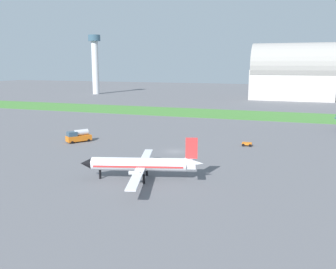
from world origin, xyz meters
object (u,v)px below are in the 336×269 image
(baggage_cart_midfield, at_px, (247,144))
(control_tower, at_px, (95,60))
(airplane_foreground_turboprop, at_px, (141,164))
(fuel_truck_near_gate, at_px, (78,136))

(baggage_cart_midfield, relative_size, control_tower, 0.06)
(airplane_foreground_turboprop, distance_m, fuel_truck_near_gate, 37.63)
(airplane_foreground_turboprop, bearing_deg, control_tower, -73.74)
(airplane_foreground_turboprop, relative_size, fuel_truck_near_gate, 3.80)
(airplane_foreground_turboprop, height_order, baggage_cart_midfield, airplane_foreground_turboprop)
(airplane_foreground_turboprop, xyz_separation_m, fuel_truck_near_gate, (-28.56, 24.46, -1.26))
(airplane_foreground_turboprop, distance_m, baggage_cart_midfield, 37.11)
(baggage_cart_midfield, bearing_deg, control_tower, 129.68)
(airplane_foreground_turboprop, xyz_separation_m, control_tower, (-103.19, 164.37, 19.99))
(fuel_truck_near_gate, xyz_separation_m, baggage_cart_midfield, (43.04, 9.63, -1.01))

